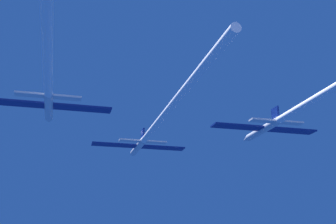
% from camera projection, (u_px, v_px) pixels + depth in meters
% --- Properties ---
extents(jet_lead, '(19.41, 60.40, 3.21)m').
position_uv_depth(jet_lead, '(156.00, 125.00, 74.30)').
color(jet_lead, silver).
extents(jet_left_wing, '(19.41, 68.36, 3.21)m').
position_uv_depth(jet_left_wing, '(48.00, 49.00, 48.42)').
color(jet_left_wing, silver).
extents(jet_right_wing, '(19.41, 62.64, 3.21)m').
position_uv_depth(jet_right_wing, '(321.00, 95.00, 60.04)').
color(jet_right_wing, silver).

